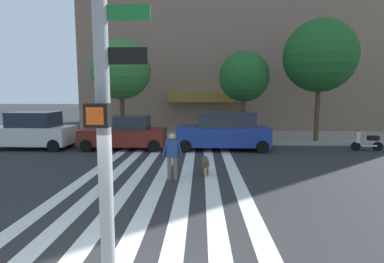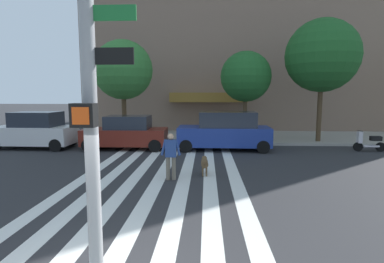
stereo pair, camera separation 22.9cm
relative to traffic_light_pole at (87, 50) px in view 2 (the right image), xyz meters
name	(u,v)px [view 2 (the right image)]	position (x,y,z in m)	size (l,w,h in m)	color
ground_plane	(166,175)	(-0.05, 7.36, -3.52)	(160.00, 160.00, 0.00)	#2B2B2D
sidewalk_far	(185,137)	(-0.05, 17.12, -3.45)	(80.00, 6.00, 0.15)	#9B958C
crosswalk_stripes	(161,175)	(-0.24, 7.36, -3.52)	(5.85, 12.91, 0.01)	silver
traffic_light_pole	(87,50)	(0.00, 0.00, 0.00)	(0.74, 0.46, 5.80)	gray
parked_car_near_curb	(35,131)	(-8.06, 12.69, -2.55)	(4.36, 2.12, 2.02)	silver
parked_car_behind_first	(126,133)	(-2.96, 12.69, -2.65)	(4.50, 2.00, 1.82)	maroon
parked_car_third_in_line	(225,131)	(2.42, 12.69, -2.52)	(4.92, 2.09, 2.06)	navy
parked_scooter	(370,142)	(9.98, 12.54, -3.04)	(1.63, 0.50, 1.11)	black
street_tree_nearest	(123,70)	(-3.90, 15.86, 0.99)	(3.78, 3.78, 6.26)	#4C3823
street_tree_middle	(246,77)	(3.84, 15.57, 0.53)	(3.12, 3.12, 5.47)	#4C3823
street_tree_further	(322,56)	(8.22, 15.04, 1.71)	(4.28, 4.28, 7.23)	#4C3823
pedestrian_dog_walker	(171,154)	(0.19, 6.76, -2.59)	(0.71, 0.25, 1.64)	#6B6051
dog_on_leash	(205,163)	(1.37, 7.50, -3.08)	(0.28, 0.97, 0.65)	brown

